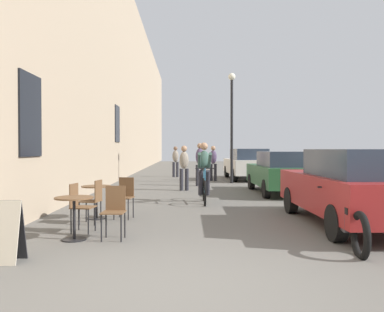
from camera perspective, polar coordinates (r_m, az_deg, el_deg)
The scene contains 19 objects.
ground_plane at distance 4.51m, azimuth -0.87°, elevation -18.69°, with size 88.00×88.00×0.00m, color #5B5954.
building_facade_left at distance 18.97m, azimuth -11.73°, elevation 12.97°, with size 0.54×68.00×10.91m.
cafe_table_near at distance 6.80m, azimuth -17.01°, elevation -7.47°, with size 0.64×0.64×0.72m.
cafe_chair_near_toward_street at distance 6.72m, azimuth -11.39°, elevation -7.57°, with size 0.39×0.39×0.89m.
cafe_chair_near_toward_wall at distance 7.38m, azimuth -16.29°, elevation -6.82°, with size 0.43×0.43×0.89m.
cafe_table_mid at distance 8.71m, azimuth -13.92°, elevation -5.59°, with size 0.64×0.64×0.72m.
cafe_chair_mid_toward_street at distance 8.67m, azimuth -9.87°, elevation -5.63°, with size 0.45×0.45×0.89m.
cafe_chair_mid_toward_wall at distance 8.14m, azimuth -14.31°, elevation -6.08°, with size 0.44×0.44×0.89m.
sandwich_board_sign at distance 5.87m, azimuth -26.31°, elevation -9.92°, with size 0.56×0.39×0.84m.
cyclist_on_bicycle at distance 11.01m, azimuth 1.80°, elevation -2.67°, with size 0.52×1.76×1.74m.
pedestrian_near at distance 14.15m, azimuth -1.17°, elevation -1.38°, with size 0.38×0.30×1.65m.
pedestrian_mid at distance 15.91m, azimuth 1.16°, elevation -0.86°, with size 0.36×0.27×1.77m.
pedestrian_far at distance 18.54m, azimuth 3.15°, elevation -0.76°, with size 0.36×0.28×1.68m.
pedestrian_furthest at distance 21.05m, azimuth -2.45°, elevation -0.56°, with size 0.34×0.24×1.67m.
street_lamp at distance 17.36m, azimuth 5.89°, elevation 6.27°, with size 0.32×0.32×4.90m.
parked_car_nearest at distance 8.25m, azimuth 22.57°, elevation -4.15°, with size 1.84×4.28×1.52m.
parked_car_second at distance 13.50m, azimuth 13.00°, elevation -2.29°, with size 1.72×4.05×1.44m.
parked_car_third at distance 19.44m, azimuth 8.12°, elevation -1.12°, with size 1.91×4.36×1.54m.
parked_motorcycle at distance 6.68m, azimuth 21.77°, elevation -8.66°, with size 0.62×2.14×0.92m.
Camera 1 is at (-0.01, -4.24, 1.52)m, focal length 36.15 mm.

